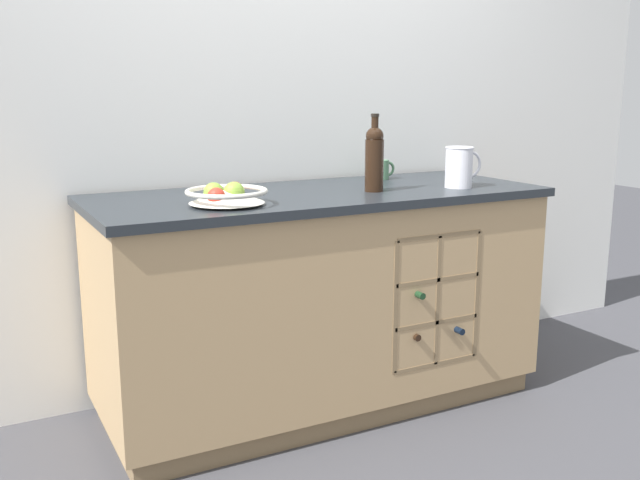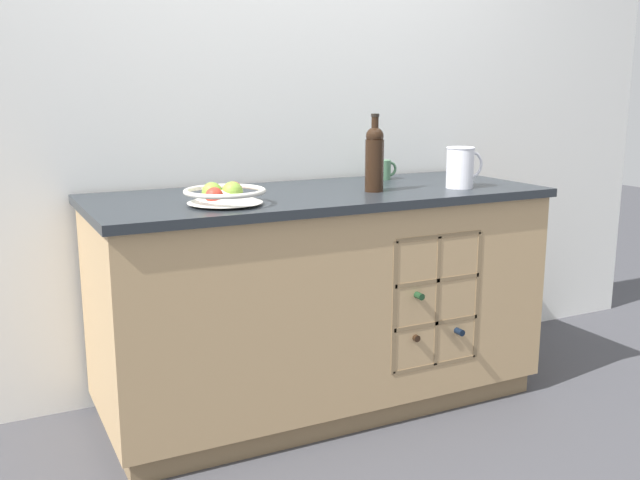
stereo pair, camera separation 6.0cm
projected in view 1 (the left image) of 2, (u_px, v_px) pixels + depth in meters
ground_plane at (320, 401)px, 3.08m from camera, size 14.00×14.00×0.00m
back_wall at (277, 101)px, 3.18m from camera, size 4.40×0.06×2.55m
kitchen_island at (321, 298)px, 2.99m from camera, size 1.86×0.75×0.92m
fruit_bowl at (226, 194)px, 2.54m from camera, size 0.30×0.30×0.08m
white_pitcher at (460, 166)px, 2.99m from camera, size 0.18×0.12×0.17m
ceramic_mug at (382, 170)px, 3.28m from camera, size 0.11×0.07×0.09m
standing_wine_bottle at (374, 157)px, 2.87m from camera, size 0.08×0.08×0.31m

